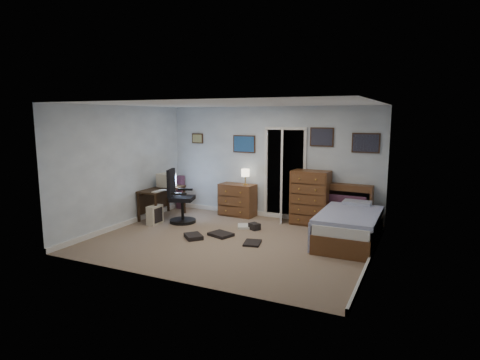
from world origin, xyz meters
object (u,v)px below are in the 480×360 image
object	(u,v)px
low_dresser	(237,200)
tall_dresser	(310,198)
computer_desk	(159,195)
bed	(349,226)
office_chair	(179,202)

from	to	relation	value
low_dresser	tall_dresser	bearing A→B (deg)	2.83
computer_desk	low_dresser	size ratio (longest dim) A/B	1.40
low_dresser	bed	world-z (taller)	low_dresser
office_chair	tall_dresser	xyz separation A→B (m)	(2.60, 1.07, 0.13)
computer_desk	tall_dresser	distance (m)	3.39
tall_dresser	computer_desk	bearing A→B (deg)	-163.71
office_chair	tall_dresser	bearing A→B (deg)	4.05
low_dresser	bed	bearing A→B (deg)	-15.42
office_chair	low_dresser	xyz separation A→B (m)	(0.87, 1.09, -0.08)
computer_desk	bed	xyz separation A→B (m)	(4.27, -0.06, -0.22)
low_dresser	tall_dresser	xyz separation A→B (m)	(1.73, -0.02, 0.21)
tall_dresser	bed	distance (m)	1.37
low_dresser	bed	xyz separation A→B (m)	(2.71, -0.94, -0.07)
computer_desk	office_chair	bearing A→B (deg)	-17.10
office_chair	bed	world-z (taller)	office_chair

